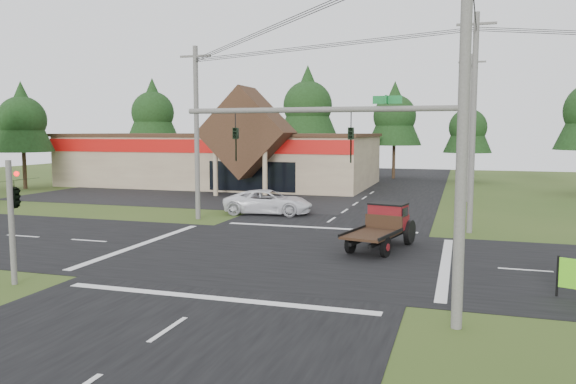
% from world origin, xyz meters
% --- Properties ---
extents(ground, '(120.00, 120.00, 0.00)m').
position_xyz_m(ground, '(0.00, 0.00, 0.00)').
color(ground, '#314A1A').
rests_on(ground, ground).
extents(road_ns, '(12.00, 120.00, 0.02)m').
position_xyz_m(road_ns, '(0.00, 0.00, 0.01)').
color(road_ns, black).
rests_on(road_ns, ground).
extents(road_ew, '(120.00, 12.00, 0.02)m').
position_xyz_m(road_ew, '(0.00, 0.00, 0.01)').
color(road_ew, black).
rests_on(road_ew, ground).
extents(parking_apron, '(28.00, 14.00, 0.02)m').
position_xyz_m(parking_apron, '(-14.00, 19.00, 0.01)').
color(parking_apron, black).
rests_on(parking_apron, ground).
extents(cvs_building, '(30.40, 18.20, 9.19)m').
position_xyz_m(cvs_building, '(-15.70, 29.57, 2.78)').
color(cvs_building, gray).
rests_on(cvs_building, ground).
extents(traffic_signal_mast, '(8.12, 0.24, 7.00)m').
position_xyz_m(traffic_signal_mast, '(5.82, -7.50, 4.43)').
color(traffic_signal_mast, '#595651').
rests_on(traffic_signal_mast, ground).
extents(traffic_signal_corner, '(0.53, 2.48, 4.40)m').
position_xyz_m(traffic_signal_corner, '(-7.50, -7.32, 3.52)').
color(traffic_signal_corner, '#595651').
rests_on(traffic_signal_corner, ground).
extents(utility_pole_nr, '(2.00, 0.30, 11.00)m').
position_xyz_m(utility_pole_nr, '(7.50, -7.50, 5.64)').
color(utility_pole_nr, '#595651').
rests_on(utility_pole_nr, ground).
extents(utility_pole_nw, '(2.00, 0.30, 10.50)m').
position_xyz_m(utility_pole_nw, '(-8.00, 8.00, 5.39)').
color(utility_pole_nw, '#595651').
rests_on(utility_pole_nw, ground).
extents(utility_pole_ne, '(2.00, 0.30, 11.50)m').
position_xyz_m(utility_pole_ne, '(8.00, 8.00, 5.89)').
color(utility_pole_ne, '#595651').
rests_on(utility_pole_ne, ground).
extents(utility_pole_n, '(2.00, 0.30, 11.20)m').
position_xyz_m(utility_pole_n, '(8.00, 22.00, 5.74)').
color(utility_pole_n, '#595651').
rests_on(utility_pole_n, ground).
extents(tree_row_a, '(6.72, 6.72, 12.12)m').
position_xyz_m(tree_row_a, '(-30.00, 40.00, 8.05)').
color(tree_row_a, '#332316').
rests_on(tree_row_a, ground).
extents(tree_row_b, '(5.60, 5.60, 10.10)m').
position_xyz_m(tree_row_b, '(-20.00, 42.00, 6.70)').
color(tree_row_b, '#332316').
rests_on(tree_row_b, ground).
extents(tree_row_c, '(7.28, 7.28, 13.13)m').
position_xyz_m(tree_row_c, '(-10.00, 41.00, 8.72)').
color(tree_row_c, '#332316').
rests_on(tree_row_c, ground).
extents(tree_row_d, '(6.16, 6.16, 11.11)m').
position_xyz_m(tree_row_d, '(0.00, 42.00, 7.38)').
color(tree_row_d, '#332316').
rests_on(tree_row_d, ground).
extents(tree_row_e, '(5.04, 5.04, 9.09)m').
position_xyz_m(tree_row_e, '(8.00, 40.00, 6.03)').
color(tree_row_e, '#332316').
rests_on(tree_row_e, ground).
extents(tree_side_w, '(5.60, 5.60, 10.10)m').
position_xyz_m(tree_side_w, '(-32.00, 20.00, 6.70)').
color(tree_side_w, '#332316').
rests_on(tree_side_w, ground).
extents(antique_flatbed_truck, '(2.98, 5.27, 2.08)m').
position_xyz_m(antique_flatbed_truck, '(4.03, 2.28, 1.04)').
color(antique_flatbed_truck, '#5E0D14').
rests_on(antique_flatbed_truck, ground).
extents(white_pickup, '(5.99, 3.27, 1.59)m').
position_xyz_m(white_pickup, '(-4.54, 11.31, 0.80)').
color(white_pickup, white).
rests_on(white_pickup, ground).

